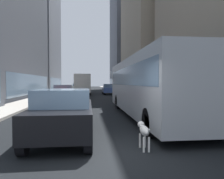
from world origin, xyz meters
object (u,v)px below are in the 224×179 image
object	(u,v)px
box_truck	(83,84)
dalmatian_dog	(144,131)
car_black_suv	(64,112)
pedestrian_with_handbag	(181,95)
transit_bus	(148,84)
car_red_coupe	(63,93)
car_blue_hatchback	(109,89)
car_white_van	(77,87)

from	to	relation	value
box_truck	dalmatian_dog	world-z (taller)	box_truck
car_black_suv	pedestrian_with_handbag	bearing A→B (deg)	42.82
transit_bus	pedestrian_with_handbag	world-z (taller)	transit_bus
box_truck	dalmatian_dog	xyz separation A→B (m)	(2.34, -27.38, -1.15)
car_red_coupe	pedestrian_with_handbag	distance (m)	11.41
car_blue_hatchback	pedestrian_with_handbag	bearing A→B (deg)	-80.52
car_red_coupe	dalmatian_dog	distance (m)	16.09
car_red_coupe	car_black_suv	xyz separation A→B (m)	(1.60, -13.93, 0.01)
car_white_van	dalmatian_dog	bearing A→B (deg)	-84.64
car_blue_hatchback	car_red_coupe	bearing A→B (deg)	-115.26
car_white_van	car_red_coupe	size ratio (longest dim) A/B	1.20
pedestrian_with_handbag	car_black_suv	bearing A→B (deg)	-137.18
car_red_coupe	car_black_suv	size ratio (longest dim) A/B	0.84
car_white_van	car_black_suv	xyz separation A→B (m)	(1.60, -40.38, -0.00)
box_truck	car_black_suv	bearing A→B (deg)	-90.00
car_white_van	box_truck	xyz separation A→B (m)	(1.60, -14.66, 0.84)
car_blue_hatchback	box_truck	xyz separation A→B (m)	(-4.00, -0.08, 0.84)
box_truck	dalmatian_dog	distance (m)	27.51
car_blue_hatchback	pedestrian_with_handbag	xyz separation A→B (m)	(3.20, -19.12, 0.19)
car_black_suv	pedestrian_with_handbag	xyz separation A→B (m)	(7.20, 6.67, 0.19)
transit_bus	car_black_suv	world-z (taller)	transit_bus
car_red_coupe	car_black_suv	distance (m)	14.02
car_white_van	box_truck	size ratio (longest dim) A/B	0.63
dalmatian_dog	car_blue_hatchback	bearing A→B (deg)	86.55
box_truck	dalmatian_dog	size ratio (longest dim) A/B	7.79
car_white_van	car_blue_hatchback	size ratio (longest dim) A/B	1.13
pedestrian_with_handbag	transit_bus	bearing A→B (deg)	-137.47
car_black_suv	car_blue_hatchback	distance (m)	26.10
transit_bus	pedestrian_with_handbag	bearing A→B (deg)	42.53
transit_bus	car_black_suv	size ratio (longest dim) A/B	2.46
box_truck	pedestrian_with_handbag	xyz separation A→B (m)	(7.20, -19.04, -0.65)
transit_bus	car_red_coupe	distance (m)	11.67
car_blue_hatchback	box_truck	size ratio (longest dim) A/B	0.56
car_blue_hatchback	transit_bus	bearing A→B (deg)	-90.00
car_red_coupe	box_truck	size ratio (longest dim) A/B	0.52
car_red_coupe	car_blue_hatchback	distance (m)	13.12
car_black_suv	dalmatian_dog	bearing A→B (deg)	-35.47
car_blue_hatchback	pedestrian_with_handbag	size ratio (longest dim) A/B	2.47
dalmatian_dog	box_truck	bearing A→B (deg)	94.89
transit_bus	box_truck	xyz separation A→B (m)	(-4.00, 21.98, -0.11)
car_blue_hatchback	pedestrian_with_handbag	distance (m)	19.39
car_white_van	car_red_coupe	world-z (taller)	same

